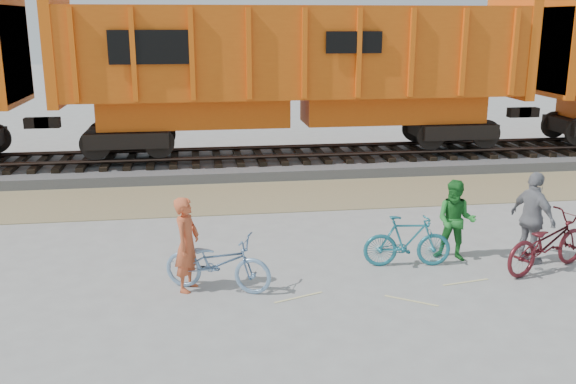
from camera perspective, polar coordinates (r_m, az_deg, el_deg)
The scene contains 11 objects.
ground at distance 11.65m, azimuth 5.21°, elevation -7.42°, with size 120.00×120.00×0.00m, color #9E9E99.
gravel_strip at distance 16.76m, azimuth 0.85°, elevation -0.29°, with size 120.00×3.00×0.02m, color #998A5F.
ballast_bed at distance 20.09m, azimuth -0.75°, elevation 2.71°, with size 120.00×4.00×0.30m, color slate.
track at distance 20.03m, azimuth -0.75°, elevation 3.61°, with size 120.00×2.60×0.24m.
hopper_car_center at distance 19.75m, azimuth 0.68°, elevation 10.87°, with size 14.00×3.13×4.65m.
bicycle_blue at distance 10.92m, azimuth -6.27°, elevation -6.26°, with size 0.65×1.87×0.98m, color #779CC3.
bicycle_teal at distance 12.08m, azimuth 10.56°, elevation -4.32°, with size 0.46×1.63×0.98m, color #206C7C.
bicycle_maroon at distance 12.58m, azimuth 22.06°, elevation -4.19°, with size 0.71×2.04×1.07m, color #54161C.
person_solo at distance 10.90m, azimuth -8.97°, elevation -4.60°, with size 0.59×0.39×1.62m, color #CB562F.
person_man at distance 12.52m, azimuth 14.67°, elevation -2.47°, with size 0.76×0.59×1.56m, color #21792A.
person_woman at distance 12.76m, azimuth 20.93°, elevation -2.19°, with size 1.03×0.43×1.76m, color gray.
Camera 1 is at (-2.60, -10.46, 4.44)m, focal length 40.00 mm.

